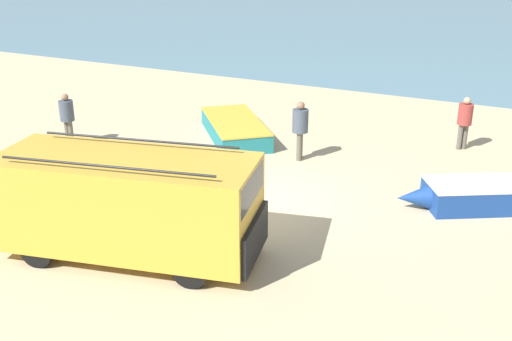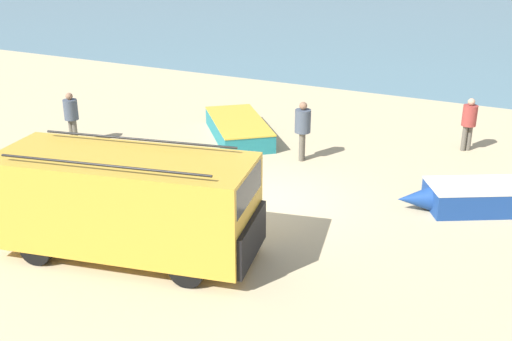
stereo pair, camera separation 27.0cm
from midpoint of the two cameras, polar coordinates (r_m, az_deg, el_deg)
The scene contains 8 objects.
ground_plane at distance 15.10m, azimuth 0.28°, elevation -2.96°, with size 200.00×200.00×0.00m, color tan.
sea_water at distance 64.93m, azimuth 21.58°, elevation 14.58°, with size 120.00×80.00×0.01m, color slate.
parked_van at distance 12.45m, azimuth -12.62°, elevation -2.99°, with size 5.63×3.10×2.30m.
fishing_rowboat_0 at distance 15.74m, azimuth 21.15°, elevation -2.16°, with size 4.24×3.00×0.64m.
fishing_rowboat_3 at distance 19.92m, azimuth -2.50°, elevation 4.11°, with size 3.76×4.12×0.60m.
fisherman_0 at distance 19.80m, azimuth -17.94°, elevation 5.08°, with size 0.44×0.44×1.67m.
fisherman_1 at distance 17.59m, azimuth 3.79°, elevation 4.31°, with size 0.47×0.47×1.77m.
fisherman_2 at distance 19.52m, azimuth 18.90°, elevation 4.72°, with size 0.44×0.44×1.66m.
Camera 1 is at (5.90, -12.41, 6.26)m, focal length 42.00 mm.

